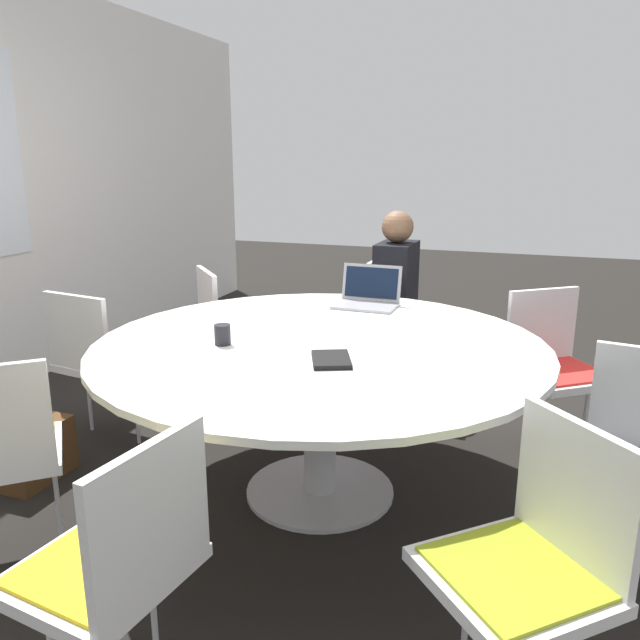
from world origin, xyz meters
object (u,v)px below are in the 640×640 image
at_px(chair_1, 228,323).
at_px(chair_2, 98,353).
at_px(person_0, 398,290).
at_px(handbag, 38,453).
at_px(chair_7, 554,358).
at_px(chair_5, 534,550).
at_px(chair_0, 394,309).
at_px(chair_4, 118,554).
at_px(coffee_cup, 223,335).
at_px(laptop, 368,296).
at_px(spiral_notebook, 331,360).

height_order(chair_1, chair_2, same).
bearing_deg(chair_1, chair_2, -67.51).
distance_m(person_0, handbag, 2.27).
bearing_deg(person_0, chair_7, 62.59).
height_order(chair_2, chair_5, same).
xyz_separation_m(chair_7, person_0, (0.53, 0.96, 0.19)).
bearing_deg(chair_0, handbag, -32.26).
xyz_separation_m(chair_4, chair_5, (0.38, -1.05, 0.00)).
bearing_deg(coffee_cup, chair_5, -119.46).
bearing_deg(chair_4, chair_5, -61.89).
bearing_deg(laptop, chair_1, 171.00).
xyz_separation_m(chair_7, laptop, (-0.10, 0.99, 0.28)).
height_order(chair_7, spiral_notebook, chair_7).
bearing_deg(spiral_notebook, laptop, 6.54).
height_order(person_0, handbag, person_0).
bearing_deg(coffee_cup, chair_4, -166.43).
bearing_deg(spiral_notebook, coffee_cup, 82.31).
bearing_deg(handbag, coffee_cup, -80.26).
bearing_deg(laptop, handbag, -139.82).
bearing_deg(spiral_notebook, person_0, 2.85).
bearing_deg(spiral_notebook, chair_2, 75.59).
height_order(chair_1, handbag, chair_1).
bearing_deg(chair_7, chair_2, -19.63).
bearing_deg(chair_7, person_0, -65.86).
bearing_deg(laptop, chair_2, -153.46).
xyz_separation_m(chair_0, chair_4, (-2.92, 0.09, 0.00)).
bearing_deg(person_0, spiral_notebook, 4.44).
relative_size(chair_4, spiral_notebook, 3.41).
bearing_deg(handbag, chair_0, -33.85).
distance_m(chair_0, chair_2, 1.97).
relative_size(chair_4, chair_5, 1.00).
xyz_separation_m(chair_0, chair_7, (-0.77, -1.03, 0.00)).
relative_size(spiral_notebook, handbag, 0.70).
distance_m(chair_4, coffee_cup, 1.20).
distance_m(chair_2, spiral_notebook, 1.51).
bearing_deg(coffee_cup, person_0, -15.89).
bearing_deg(chair_2, coffee_cup, -9.75).
bearing_deg(laptop, coffee_cup, -112.39).
xyz_separation_m(chair_4, person_0, (2.68, -0.17, 0.19)).
relative_size(chair_7, coffee_cup, 9.59).
bearing_deg(spiral_notebook, chair_0, 4.81).
bearing_deg(chair_7, chair_0, -73.67).
distance_m(chair_2, chair_4, 1.86).
bearing_deg(person_0, handbag, -37.43).
bearing_deg(chair_0, chair_1, -51.25).
height_order(chair_5, spiral_notebook, chair_5).
relative_size(chair_2, chair_7, 1.00).
xyz_separation_m(chair_1, laptop, (-0.18, -0.96, 0.28)).
height_order(spiral_notebook, coffee_cup, coffee_cup).
xyz_separation_m(chair_2, coffee_cup, (-0.30, -0.92, 0.27)).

